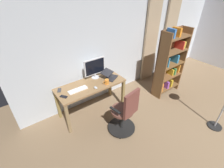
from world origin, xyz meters
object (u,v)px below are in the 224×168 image
Objects in this scene: office_chair at (125,113)px; laptop at (110,76)px; computer_mouse at (96,88)px; bookshelf at (169,63)px; computer_keyboard at (78,90)px; cell_phone_by_monitor at (64,97)px; mug_coffee at (107,82)px; computer_monitor at (95,67)px; cell_phone_face_up at (59,90)px; desk at (91,88)px.

laptop is (-0.27, -0.86, 0.33)m from office_chair.
laptop reaches higher than computer_mouse.
bookshelf is at bearing 172.26° from computer_mouse.
computer_keyboard is 0.35m from computer_mouse.
computer_mouse is 0.69× the size of cell_phone_by_monitor.
computer_mouse is 0.64m from cell_phone_by_monitor.
office_chair is at bearing 84.23° from mug_coffee.
laptop is at bearing 63.32° from office_chair.
computer_monitor is 0.88m from cell_phone_face_up.
desk is 2.94× the size of computer_monitor.
computer_keyboard is 2.36m from bookshelf.
cell_phone_face_up is (0.62, -0.37, -0.01)m from computer_mouse.
computer_monitor is at bearing 163.65° from cell_phone_by_monitor.
cell_phone_face_up is at bearing -37.69° from laptop.
desk is 0.92m from office_chair.
desk is at bearing -34.34° from mug_coffee.
cell_phone_by_monitor is (0.31, 0.03, -0.01)m from computer_keyboard.
computer_keyboard is at bearing 22.59° from computer_monitor.
desk is 2.07m from bookshelf.
computer_mouse is 0.06× the size of bookshelf.
mug_coffee is (-0.28, -0.01, 0.04)m from computer_mouse.
office_chair is at bearing 45.12° from laptop.
mug_coffee reaches higher than computer_mouse.
cell_phone_face_up is at bearing -15.88° from desk.
computer_monitor is at bearing -120.85° from computer_mouse.
office_chair is 2.63× the size of computer_keyboard.
computer_mouse is at bearing 135.99° from cell_phone_by_monitor.
cell_phone_face_up is at bearing -30.92° from computer_mouse.
bookshelf is (-1.79, -0.41, 0.38)m from office_chair.
office_chair reaches higher than computer_keyboard.
computer_monitor is at bearing -157.41° from computer_keyboard.
computer_mouse is (0.47, 0.17, -0.03)m from laptop.
bookshelf reaches higher than computer_mouse.
computer_keyboard is at bearing 7.67° from desk.
desk is at bearing -89.09° from computer_mouse.
cell_phone_by_monitor is (0.84, -0.80, 0.29)m from office_chair.
laptop is 3.00× the size of mug_coffee.
bookshelf is (-2.00, 0.27, 0.08)m from computer_mouse.
cell_phone_face_up is at bearing -126.03° from cell_phone_by_monitor.
bookshelf is at bearing 169.63° from computer_keyboard.
cell_phone_by_monitor is (0.63, -0.12, -0.01)m from computer_mouse.
laptop is at bearing -164.83° from cell_phone_face_up.
computer_keyboard is 0.61m from mug_coffee.
computer_monitor reaches higher than computer_mouse.
desk is 0.64m from cell_phone_by_monitor.
computer_mouse is at bearing -7.49° from laptop.
laptop is (-0.25, 0.21, -0.20)m from computer_monitor.
bookshelf reaches higher than office_chair.
computer_keyboard is 0.37m from cell_phone_face_up.
computer_monitor is 1.21× the size of laptop.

